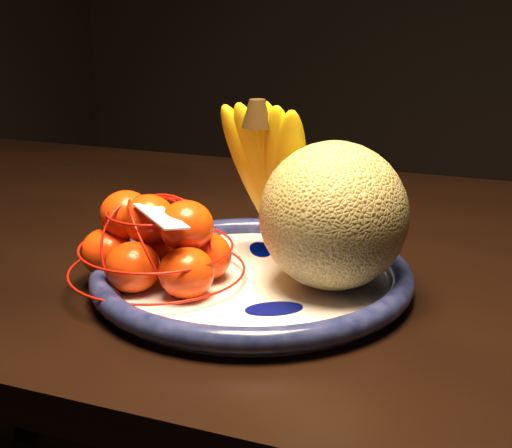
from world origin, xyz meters
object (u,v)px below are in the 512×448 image
at_px(cantaloupe, 334,216).
at_px(banana_bunch, 273,171).
at_px(dining_table, 194,279).
at_px(fruit_bowl, 252,276).
at_px(mandarin_bag, 157,245).

bearing_deg(cantaloupe, banana_bunch, 147.58).
relative_size(dining_table, fruit_bowl, 4.38).
distance_m(dining_table, cantaloupe, 0.34).
bearing_deg(banana_bunch, dining_table, 156.10).
bearing_deg(dining_table, cantaloupe, -34.19).
bearing_deg(banana_bunch, mandarin_bag, -117.06).
distance_m(cantaloupe, banana_bunch, 0.12).
bearing_deg(fruit_bowl, mandarin_bag, -148.47).
distance_m(fruit_bowl, mandarin_bag, 0.11).
height_order(dining_table, mandarin_bag, mandarin_bag).
relative_size(dining_table, mandarin_bag, 6.57).
distance_m(banana_bunch, mandarin_bag, 0.16).
xyz_separation_m(banana_bunch, mandarin_bag, (-0.08, -0.13, -0.06)).
xyz_separation_m(cantaloupe, mandarin_bag, (-0.17, -0.07, -0.04)).
bearing_deg(dining_table, mandarin_bag, -73.22).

